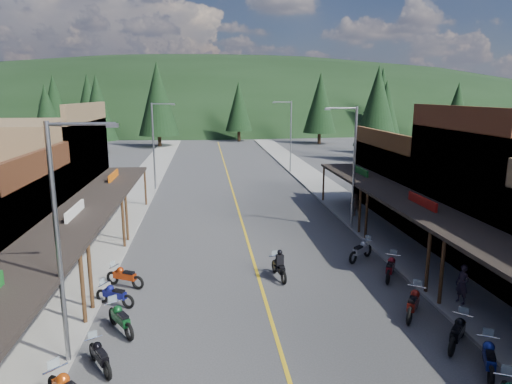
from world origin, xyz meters
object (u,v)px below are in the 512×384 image
object	(u,v)px
shop_east_3	(426,180)
bike_west_6	(120,318)
streetlight_2	(352,162)
bike_east_6	(413,302)
bike_east_4	(489,357)
bike_east_8	(361,250)
streetlight_0	(62,235)
bike_west_7	(115,294)
pine_10	(98,108)
pine_2	(158,99)
rider_on_bike	(279,266)
bike_east_7	(391,267)
pine_11	(377,106)
pedestrian_east_b	(355,204)
streetlight_1	(155,142)
streetlight_3	(290,133)
pine_6	(457,106)
pine_1	(89,102)
pine_9	(386,111)
shop_west_3	(35,174)
bike_west_8	(125,275)
pine_5	(382,98)
pine_3	(239,106)
pine_4	(320,103)
pine_8	(47,117)
bike_west_5	(100,355)
pine_7	(54,102)
pedestrian_east_a	(462,284)

from	to	relation	value
shop_east_3	bike_west_6	distance (m)	24.91
streetlight_2	bike_east_6	size ratio (longest dim) A/B	3.62
bike_east_4	bike_east_8	size ratio (longest dim) A/B	0.99
streetlight_0	bike_west_7	xyz separation A→B (m)	(0.57, 4.20, -3.92)
pine_10	bike_east_8	bearing A→B (deg)	-63.56
pine_2	rider_on_bike	bearing A→B (deg)	-79.23
pine_10	bike_east_4	distance (m)	63.26
streetlight_0	pine_10	size ratio (longest dim) A/B	0.69
bike_east_7	pine_11	bearing A→B (deg)	100.73
bike_east_8	pedestrian_east_b	bearing A→B (deg)	123.56
pine_10	bike_east_6	bearing A→B (deg)	-66.33
streetlight_1	pine_2	distance (m)	36.30
streetlight_3	pine_6	bearing A→B (deg)	41.05
pine_1	bike_east_4	size ratio (longest dim) A/B	6.01
pine_9	bike_east_4	bearing A→B (deg)	-108.37
pine_10	bike_east_6	distance (m)	59.39
shop_west_3	bike_west_8	xyz separation A→B (m)	(7.51, -11.18, -2.95)
pedestrian_east_b	pine_9	bearing A→B (deg)	-113.16
streetlight_0	bike_east_7	distance (m)	14.97
pine_2	pine_5	world-z (taller)	same
pine_10	bike_east_6	world-z (taller)	pine_10
pine_2	bike_west_8	xyz separation A→B (m)	(3.72, -57.88, -7.42)
pine_3	pine_4	distance (m)	15.25
shop_west_3	shop_east_3	bearing A→B (deg)	0.00
shop_west_3	bike_east_8	world-z (taller)	shop_west_3
pine_8	bike_west_5	xyz separation A→B (m)	(16.01, -46.45, -5.44)
pine_1	bike_east_8	world-z (taller)	pine_1
pine_6	pine_7	world-z (taller)	pine_7
pine_6	pedestrian_east_a	distance (m)	77.57
streetlight_1	pine_1	world-z (taller)	pine_1
bike_west_8	pine_5	bearing A→B (deg)	-0.65
pine_8	bike_west_8	bearing A→B (deg)	-68.49
streetlight_1	bike_east_7	distance (m)	26.24
pedestrian_east_b	pine_10	bearing A→B (deg)	-54.58
streetlight_0	pine_5	world-z (taller)	pine_5
streetlight_3	pine_1	world-z (taller)	pine_1
pedestrian_east_a	bike_east_4	bearing A→B (deg)	-37.46
bike_east_4	bike_east_8	xyz separation A→B (m)	(-0.65, 10.31, 0.01)
pine_3	bike_east_8	xyz separation A→B (m)	(1.74, -63.73, -5.88)
pine_2	bike_east_6	distance (m)	64.48
streetlight_3	pedestrian_east_b	distance (m)	19.52
rider_on_bike	bike_west_5	bearing A→B (deg)	-144.66
pine_1	pine_9	distance (m)	54.13
pine_8	pine_10	bearing A→B (deg)	68.20
pine_2	pine_7	world-z (taller)	pine_2
bike_east_8	pine_2	bearing A→B (deg)	155.85
pine_2	pine_5	distance (m)	46.17
bike_west_8	bike_east_7	size ratio (longest dim) A/B	0.94
streetlight_0	pine_6	distance (m)	87.80
pine_8	rider_on_bike	bearing A→B (deg)	-59.93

